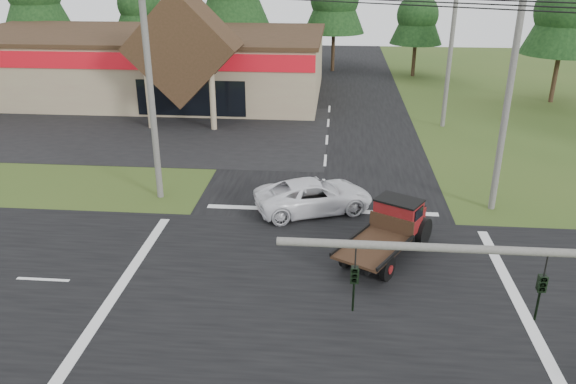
# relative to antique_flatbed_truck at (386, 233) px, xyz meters

# --- Properties ---
(ground) EXTENTS (120.00, 120.00, 0.00)m
(ground) POSITION_rel_antique_flatbed_truck_xyz_m (-2.63, -2.85, -1.08)
(ground) COLOR #354E1C
(ground) RESTS_ON ground
(road_ns) EXTENTS (12.00, 120.00, 0.02)m
(road_ns) POSITION_rel_antique_flatbed_truck_xyz_m (-2.63, -2.85, -1.07)
(road_ns) COLOR black
(road_ns) RESTS_ON ground
(road_ew) EXTENTS (120.00, 12.00, 0.02)m
(road_ew) POSITION_rel_antique_flatbed_truck_xyz_m (-2.63, -2.85, -1.07)
(road_ew) COLOR black
(road_ew) RESTS_ON ground
(parking_apron) EXTENTS (28.00, 14.00, 0.02)m
(parking_apron) POSITION_rel_antique_flatbed_truck_xyz_m (-16.63, 16.15, -1.06)
(parking_apron) COLOR black
(parking_apron) RESTS_ON ground
(cvs_building) EXTENTS (30.40, 18.20, 9.19)m
(cvs_building) POSITION_rel_antique_flatbed_truck_xyz_m (-18.33, 26.72, 1.70)
(cvs_building) COLOR gray
(cvs_building) RESTS_ON ground
(utility_pole_nw) EXTENTS (2.00, 0.30, 10.50)m
(utility_pole_nw) POSITION_rel_antique_flatbed_truck_xyz_m (-10.63, 5.15, 4.31)
(utility_pole_nw) COLOR #595651
(utility_pole_nw) RESTS_ON ground
(utility_pole_ne) EXTENTS (2.00, 0.30, 11.50)m
(utility_pole_ne) POSITION_rel_antique_flatbed_truck_xyz_m (5.37, 5.15, 4.81)
(utility_pole_ne) COLOR #595651
(utility_pole_ne) RESTS_ON ground
(utility_pole_n) EXTENTS (2.00, 0.30, 11.20)m
(utility_pole_n) POSITION_rel_antique_flatbed_truck_xyz_m (5.37, 19.15, 4.66)
(utility_pole_n) COLOR #595651
(utility_pole_n) RESTS_ON ground
(tree_row_b) EXTENTS (5.60, 5.60, 10.10)m
(tree_row_b) POSITION_rel_antique_flatbed_truck_xyz_m (-22.63, 39.15, 5.63)
(tree_row_b) COLOR #332316
(tree_row_b) RESTS_ON ground
(tree_row_e) EXTENTS (5.04, 5.04, 9.09)m
(tree_row_e) POSITION_rel_antique_flatbed_truck_xyz_m (5.37, 37.15, 4.96)
(tree_row_e) COLOR #332316
(tree_row_e) RESTS_ON ground
(tree_side_ne) EXTENTS (6.16, 6.16, 11.11)m
(tree_side_ne) POSITION_rel_antique_flatbed_truck_xyz_m (15.37, 27.15, 6.30)
(tree_side_ne) COLOR #332316
(tree_side_ne) RESTS_ON ground
(antique_flatbed_truck) EXTENTS (4.30, 5.44, 2.15)m
(antique_flatbed_truck) POSITION_rel_antique_flatbed_truck_xyz_m (0.00, 0.00, 0.00)
(antique_flatbed_truck) COLOR #5B0F0D
(antique_flatbed_truck) RESTS_ON ground
(white_pickup) EXTENTS (5.99, 4.29, 1.52)m
(white_pickup) POSITION_rel_antique_flatbed_truck_xyz_m (-2.98, 4.15, -0.32)
(white_pickup) COLOR white
(white_pickup) RESTS_ON ground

